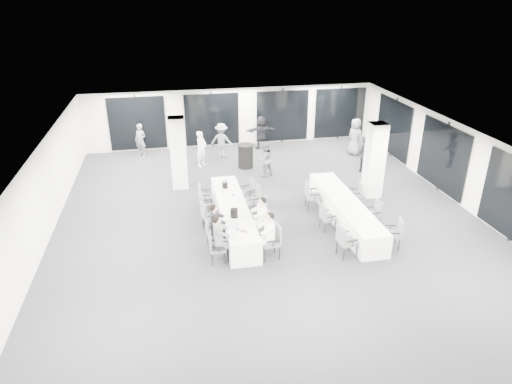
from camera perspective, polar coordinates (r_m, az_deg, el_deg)
room at (r=16.21m, az=3.74°, el=3.27°), size 14.04×16.04×2.84m
column_left at (r=17.67m, az=-9.70°, el=4.81°), size 0.60×0.60×2.80m
column_right at (r=17.23m, az=14.58°, el=3.85°), size 0.60×0.60×2.80m
banquet_table_main at (r=14.90m, az=-2.85°, el=-2.95°), size 0.90×5.00×0.75m
banquet_table_side at (r=15.47m, az=11.05°, el=-2.32°), size 0.90×5.00×0.75m
cocktail_table at (r=19.74m, az=-1.31°, el=4.53°), size 0.74×0.74×1.03m
chair_main_left_near at (r=12.98m, az=-5.15°, el=-6.77°), size 0.46×0.51×0.89m
chair_main_left_second at (r=13.64m, az=-5.52°, el=-5.10°), size 0.48×0.53×0.90m
chair_main_left_mid at (r=14.56m, az=-6.02°, el=-2.86°), size 0.59×0.63×1.01m
chair_main_left_fourth at (r=15.18m, az=-6.28°, el=-1.70°), size 0.54×0.60×1.00m
chair_main_left_far at (r=16.12m, az=-6.59°, el=-0.32°), size 0.53×0.56×0.91m
chair_main_right_near at (r=13.13m, az=2.15°, el=-5.88°), size 0.56×0.62×1.03m
chair_main_right_second at (r=14.03m, az=1.15°, el=-4.03°), size 0.51×0.56×0.93m
chair_main_right_mid at (r=14.62m, az=0.60°, el=-2.51°), size 0.61×0.65×1.04m
chair_main_right_fourth at (r=15.56m, az=-0.20°, el=-0.78°), size 0.55×0.61×1.04m
chair_main_right_far at (r=16.34m, az=-0.81°, el=0.27°), size 0.58×0.61×0.94m
chair_side_left_near at (r=13.38m, az=11.05°, el=-5.84°), size 0.57×0.61×0.99m
chair_side_left_mid at (r=14.76m, az=8.75°, el=-2.99°), size 0.49×0.53×0.86m
chair_side_left_far at (r=16.06m, az=6.88°, el=-0.24°), size 0.54×0.59×1.00m
chair_side_right_near at (r=14.23m, az=16.99°, el=-4.74°), size 0.57×0.60×0.93m
chair_side_right_mid at (r=15.34m, az=14.63°, el=-2.41°), size 0.47×0.52×0.87m
chair_side_right_far at (r=16.57m, az=12.45°, el=-0.08°), size 0.54×0.56×0.89m
seated_guest_a at (r=12.84m, az=-4.48°, el=-5.54°), size 0.50×0.38×1.44m
seated_guest_b at (r=13.52m, az=-4.89°, el=-3.93°), size 0.50×0.38×1.44m
seated_guest_c at (r=12.98m, az=1.43°, el=-5.11°), size 0.50×0.38×1.44m
seated_guest_d at (r=13.86m, az=0.50°, el=-3.07°), size 0.50×0.38×1.44m
standing_guest_a at (r=19.93m, az=-6.87°, el=5.67°), size 0.82×0.83×1.77m
standing_guest_b at (r=18.66m, az=1.10°, el=4.43°), size 0.95×0.78×1.70m
standing_guest_c at (r=20.91m, az=-4.33°, el=6.71°), size 1.31×1.00×1.81m
standing_guest_e at (r=21.69m, az=12.31°, el=7.04°), size 0.91×1.08×1.93m
standing_guest_f at (r=22.06m, az=0.68°, el=7.75°), size 1.70×0.72×1.83m
standing_guest_g at (r=21.68m, az=-14.27°, el=6.55°), size 0.80×0.77×1.72m
standing_guest_h at (r=19.70m, az=13.51°, el=4.85°), size 0.93×0.95×1.72m
ice_bucket_near at (r=13.93m, az=-2.75°, el=-2.65°), size 0.24×0.24×0.27m
ice_bucket_far at (r=15.97m, az=-3.89°, el=0.90°), size 0.20×0.20×0.23m
water_bottle_a at (r=13.13m, az=-2.33°, el=-4.47°), size 0.08×0.08×0.24m
water_bottle_b at (r=15.23m, az=-2.90°, el=-0.26°), size 0.07×0.07×0.23m
water_bottle_c at (r=16.35m, az=-3.84°, el=1.48°), size 0.07×0.07×0.22m
plate_a at (r=13.19m, az=-1.81°, el=-4.85°), size 0.22×0.22×0.03m
plate_b at (r=13.11m, az=-1.26°, el=-5.04°), size 0.19×0.19×0.03m
plate_c at (r=14.38m, az=-2.52°, el=-2.27°), size 0.18×0.18×0.03m
wine_glass at (r=12.93m, az=-0.88°, el=-4.72°), size 0.08×0.08×0.22m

